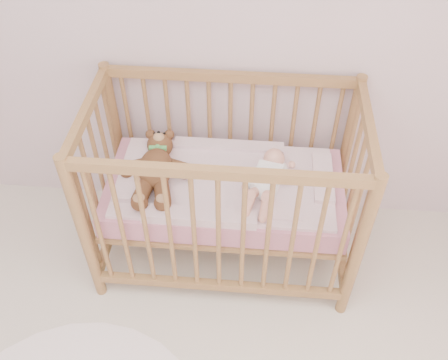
# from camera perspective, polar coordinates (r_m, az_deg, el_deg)

# --- Properties ---
(crib) EXTENTS (1.36, 0.76, 1.00)m
(crib) POSITION_cam_1_polar(r_m,az_deg,el_deg) (2.60, 0.09, -1.09)
(crib) COLOR #A38045
(crib) RESTS_ON floor
(mattress) EXTENTS (1.22, 0.62, 0.13)m
(mattress) POSITION_cam_1_polar(r_m,az_deg,el_deg) (2.61, 0.09, -1.32)
(mattress) COLOR #CD809F
(mattress) RESTS_ON crib
(blanket) EXTENTS (1.10, 0.58, 0.06)m
(blanket) POSITION_cam_1_polar(r_m,az_deg,el_deg) (2.56, 0.10, -0.16)
(blanket) COLOR pink
(blanket) RESTS_ON mattress
(baby) EXTENTS (0.34, 0.53, 0.12)m
(baby) POSITION_cam_1_polar(r_m,az_deg,el_deg) (2.48, 4.96, 0.43)
(baby) COLOR white
(baby) RESTS_ON blanket
(teddy_bear) EXTENTS (0.42, 0.57, 0.15)m
(teddy_bear) POSITION_cam_1_polar(r_m,az_deg,el_deg) (2.53, -7.82, 1.36)
(teddy_bear) COLOR brown
(teddy_bear) RESTS_ON blanket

